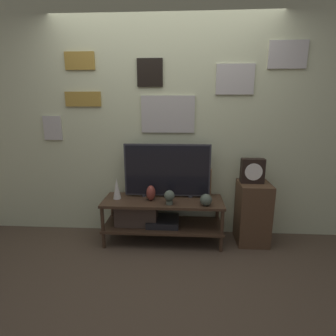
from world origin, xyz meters
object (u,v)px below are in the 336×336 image
Objects in this scene: vase_tall_ceramic at (208,182)px; vase_urn_stoneware at (151,193)px; mantel_clock at (252,171)px; television at (167,170)px; vase_round_glass at (206,200)px; decorative_bust at (169,196)px; vase_slim_bronze at (117,189)px.

vase_urn_stoneware is at bearing -162.34° from vase_tall_ceramic.
mantel_clock is at bearing 4.02° from vase_urn_stoneware.
vase_tall_ceramic is 0.52m from mantel_clock.
television is 0.55m from vase_round_glass.
vase_slim_bronze is at bearing 166.59° from decorative_bust.
vase_tall_ceramic is 0.35m from vase_round_glass.
vase_slim_bronze is (-1.00, 0.15, 0.06)m from vase_round_glass.
vase_urn_stoneware is 0.63× the size of mantel_clock.
vase_tall_ceramic is 1.16× the size of mantel_clock.
vase_urn_stoneware is (-0.60, 0.13, 0.02)m from vase_round_glass.
decorative_bust reaches higher than vase_round_glass.
vase_round_glass is 0.62m from mantel_clock.
mantel_clock reaches higher than vase_urn_stoneware.
vase_slim_bronze is at bearing 175.86° from vase_urn_stoneware.
vase_slim_bronze is 0.62m from decorative_bust.
vase_urn_stoneware is 1.15m from mantel_clock.
mantel_clock reaches higher than vase_slim_bronze.
vase_urn_stoneware is at bearing -146.03° from television.
vase_urn_stoneware is 0.40m from vase_slim_bronze.
decorative_bust is at bearing -143.43° from vase_tall_ceramic.
mantel_clock is (1.12, 0.08, 0.25)m from vase_urn_stoneware.
vase_tall_ceramic is at bearing 164.89° from mantel_clock.
decorative_bust is 0.58× the size of mantel_clock.
decorative_bust is at bearing 178.56° from vase_round_glass.
vase_urn_stoneware reaches higher than decorative_bust.
television reaches higher than mantel_clock.
vase_tall_ceramic reaches higher than vase_slim_bronze.
vase_slim_bronze is 1.52× the size of decorative_bust.
television is at bearing 8.98° from vase_slim_bronze.
vase_round_glass is at bearing -29.70° from television.
decorative_bust is (0.04, -0.23, -0.23)m from television.
vase_urn_stoneware is 0.72× the size of vase_slim_bronze.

